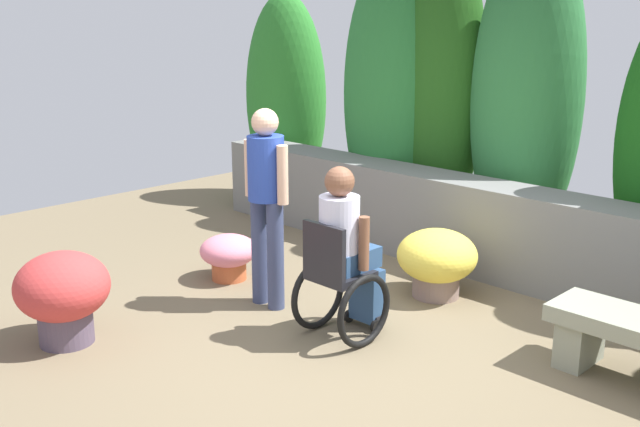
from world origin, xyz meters
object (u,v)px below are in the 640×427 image
object	(u,v)px
person_in_wheelchair	(344,258)
flower_pot_purple_near	(437,260)
person_standing_companion	(266,194)
flower_pot_terracotta_by_wall	(229,254)
flower_pot_red_accent	(63,293)

from	to	relation	value
person_in_wheelchair	flower_pot_purple_near	distance (m)	1.20
person_standing_companion	flower_pot_terracotta_by_wall	size ratio (longest dim) A/B	3.16
person_in_wheelchair	flower_pot_terracotta_by_wall	bearing A→B (deg)	179.91
flower_pot_purple_near	flower_pot_red_accent	size ratio (longest dim) A/B	0.99
flower_pot_terracotta_by_wall	flower_pot_red_accent	distance (m)	1.73
person_standing_companion	flower_pot_red_accent	distance (m)	1.73
flower_pot_terracotta_by_wall	flower_pot_red_accent	size ratio (longest dim) A/B	0.75
person_in_wheelchair	flower_pot_purple_near	size ratio (longest dim) A/B	1.92
person_in_wheelchair	flower_pot_red_accent	xyz separation A→B (m)	(-1.38, -1.56, -0.22)
person_standing_companion	flower_pot_purple_near	world-z (taller)	person_standing_companion
person_standing_companion	flower_pot_red_accent	world-z (taller)	person_standing_companion
person_standing_companion	flower_pot_terracotta_by_wall	bearing A→B (deg)	-176.01
flower_pot_purple_near	flower_pot_terracotta_by_wall	world-z (taller)	flower_pot_purple_near
flower_pot_red_accent	flower_pot_terracotta_by_wall	bearing A→B (deg)	97.18
flower_pot_purple_near	person_standing_companion	bearing A→B (deg)	-127.20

